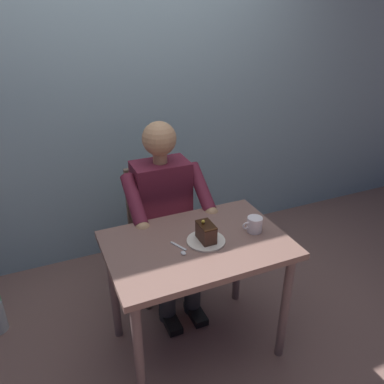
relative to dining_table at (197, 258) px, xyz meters
name	(u,v)px	position (x,y,z in m)	size (l,w,h in m)	color
ground_plane	(196,343)	(0.00, 0.00, -0.65)	(14.00, 14.00, 0.00)	#846158
cafe_rear_panel	(126,65)	(0.00, -1.26, 0.85)	(6.40, 0.12, 3.00)	#8FB4C0
dining_table	(197,258)	(0.00, 0.00, 0.00)	(0.97, 0.65, 0.76)	#7D5B51
chair	(158,224)	(0.00, -0.67, -0.15)	(0.42, 0.42, 0.90)	#725E4B
seated_person	(166,215)	(0.00, -0.50, 0.01)	(0.53, 0.58, 1.26)	maroon
dessert_plate	(206,241)	(-0.04, 0.02, 0.11)	(0.21, 0.21, 0.01)	silver
cake_slice	(206,232)	(-0.04, 0.02, 0.17)	(0.08, 0.12, 0.12)	#472B20
coffee_cup	(254,224)	(-0.33, 0.03, 0.15)	(0.12, 0.08, 0.09)	white
dessert_spoon	(181,250)	(0.11, 0.04, 0.11)	(0.06, 0.14, 0.01)	silver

